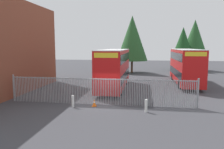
{
  "coord_description": "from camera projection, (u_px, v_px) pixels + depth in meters",
  "views": [
    {
      "loc": [
        3.16,
        -17.45,
        4.8
      ],
      "look_at": [
        0.0,
        4.0,
        2.0
      ],
      "focal_mm": 35.4,
      "sensor_mm": 36.0,
      "label": 1
    }
  ],
  "objects": [
    {
      "name": "bollard_center_front",
      "position": [
        146.0,
        106.0,
        16.07
      ],
      "size": [
        0.2,
        0.2,
        0.95
      ],
      "primitive_type": "cylinder",
      "color": "silver",
      "rests_on": "ground"
    },
    {
      "name": "palisade_fence",
      "position": [
        100.0,
        90.0,
        18.09
      ],
      "size": [
        15.49,
        0.14,
        2.35
      ],
      "color": "gray",
      "rests_on": "ground"
    },
    {
      "name": "double_decker_bus_near_gate",
      "position": [
        114.0,
        67.0,
        24.7
      ],
      "size": [
        2.54,
        10.81,
        4.42
      ],
      "color": "red",
      "rests_on": "ground"
    },
    {
      "name": "tree_mid_row",
      "position": [
        195.0,
        39.0,
        43.3
      ],
      "size": [
        5.22,
        5.22,
        9.92
      ],
      "color": "#4C3823",
      "rests_on": "ground"
    },
    {
      "name": "ground_plane",
      "position": [
        117.0,
        87.0,
        26.04
      ],
      "size": [
        100.0,
        100.0,
        0.0
      ],
      "primitive_type": "plane",
      "color": "#3D3D42"
    },
    {
      "name": "tree_tall_back",
      "position": [
        132.0,
        38.0,
        39.23
      ],
      "size": [
        5.55,
        5.55,
        10.14
      ],
      "color": "#4C3823",
      "rests_on": "ground"
    },
    {
      "name": "bollard_near_left",
      "position": [
        73.0,
        101.0,
        17.37
      ],
      "size": [
        0.2,
        0.2,
        0.95
      ],
      "primitive_type": "cylinder",
      "color": "silver",
      "rests_on": "ground"
    },
    {
      "name": "double_decker_bus_behind_fence_left",
      "position": [
        185.0,
        65.0,
        27.66
      ],
      "size": [
        2.54,
        10.81,
        4.42
      ],
      "color": "red",
      "rests_on": "ground"
    },
    {
      "name": "tree_short_side",
      "position": [
        183.0,
        44.0,
        42.3
      ],
      "size": [
        4.4,
        4.4,
        8.41
      ],
      "color": "#4C3823",
      "rests_on": "ground"
    },
    {
      "name": "traffic_cone_by_gate",
      "position": [
        94.0,
        103.0,
        17.67
      ],
      "size": [
        0.34,
        0.34,
        0.59
      ],
      "color": "orange",
      "rests_on": "ground"
    }
  ]
}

